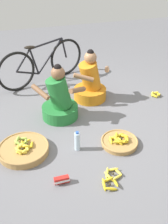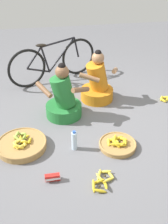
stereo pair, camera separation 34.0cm
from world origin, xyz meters
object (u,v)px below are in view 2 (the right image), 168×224
banana_basket_back_right (118,144)px  vendor_woman_front (63,100)px  bicycle_leaning (54,62)px  packet_carton_stack (53,177)px  banana_basket_back_center (22,144)px  loose_bananas_mid_left (165,99)px  water_bottle (74,141)px  loose_bananas_front_left (102,180)px  vendor_woman_behind (97,84)px

banana_basket_back_right → vendor_woman_front: bearing=124.9°
bicycle_leaning → packet_carton_stack: (-0.23, -2.45, -0.31)m
bicycle_leaning → packet_carton_stack: 2.48m
banana_basket_back_right → banana_basket_back_center: 1.20m
loose_bananas_mid_left → water_bottle: bearing=-150.4°
vendor_woman_front → water_bottle: bearing=-86.9°
banana_basket_back_center → loose_bananas_front_left: size_ratio=1.90×
water_bottle → vendor_woman_behind: bearing=65.0°
loose_bananas_mid_left → vendor_woman_front: bearing=-175.1°
banana_basket_back_right → packet_carton_stack: bearing=-153.7°
banana_basket_back_center → packet_carton_stack: bearing=-61.1°
packet_carton_stack → loose_bananas_front_left: bearing=-12.6°
loose_bananas_mid_left → loose_bananas_front_left: bearing=-132.7°
vendor_woman_behind → packet_carton_stack: vendor_woman_behind is taller
bicycle_leaning → banana_basket_back_right: (0.62, -2.03, -0.32)m
bicycle_leaning → water_bottle: size_ratio=5.86×
vendor_woman_front → loose_bananas_mid_left: size_ratio=4.52×
vendor_woman_front → bicycle_leaning: bearing=91.7°
bicycle_leaning → water_bottle: bicycle_leaning is taller
bicycle_leaning → packet_carton_stack: bicycle_leaning is taller
banana_basket_back_right → water_bottle: bearing=173.7°
bicycle_leaning → loose_bananas_mid_left: 2.02m
loose_bananas_front_left → banana_basket_back_center: bearing=139.8°
loose_bananas_front_left → bicycle_leaning: bearing=96.5°
vendor_woman_behind → banana_basket_back_center: vendor_woman_behind is taller
bicycle_leaning → vendor_woman_behind: bearing=-53.0°
vendor_woman_front → packet_carton_stack: bearing=-101.9°
vendor_woman_front → banana_basket_back_right: 1.04m
vendor_woman_front → packet_carton_stack: vendor_woman_front is taller
water_bottle → loose_bananas_front_left: bearing=-70.1°
bicycle_leaning → loose_bananas_front_left: bicycle_leaning is taller
banana_basket_back_right → loose_bananas_mid_left: bearing=42.3°
bicycle_leaning → banana_basket_back_center: 1.95m
vendor_woman_behind → banana_basket_back_right: (0.00, -1.21, -0.23)m
loose_bananas_mid_left → banana_basket_back_center: bearing=-160.9°
vendor_woman_front → banana_basket_back_center: 0.90m
vendor_woman_front → loose_bananas_mid_left: 1.67m
water_bottle → packet_carton_stack: bearing=-122.7°
loose_bananas_front_left → packet_carton_stack: size_ratio=1.95×
vendor_woman_behind → packet_carton_stack: bearing=-117.4°
vendor_woman_front → water_bottle: vendor_woman_front is taller
banana_basket_back_right → packet_carton_stack: 0.94m
banana_basket_back_right → packet_carton_stack: size_ratio=2.82×
vendor_woman_behind → banana_basket_back_right: vendor_woman_behind is taller
vendor_woman_front → banana_basket_back_center: (-0.60, -0.64, -0.21)m
vendor_woman_behind → packet_carton_stack: size_ratio=4.99×
vendor_woman_behind → banana_basket_back_center: (-1.18, -1.02, -0.21)m
loose_bananas_front_left → water_bottle: bearing=109.9°
vendor_woman_front → banana_basket_back_right: vendor_woman_front is taller
loose_bananas_mid_left → loose_bananas_front_left: (-1.39, -1.51, -0.00)m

